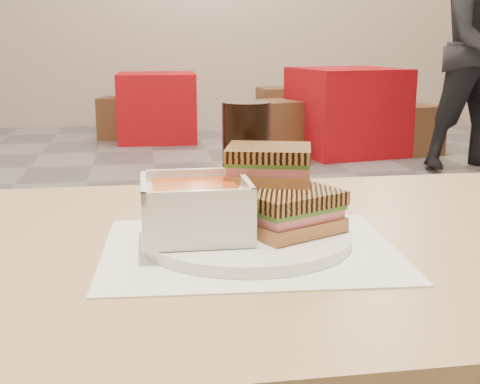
{
  "coord_description": "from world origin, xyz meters",
  "views": [
    {
      "loc": [
        -0.11,
        -2.75,
        1.0
      ],
      "look_at": [
        0.01,
        -2.0,
        0.82
      ],
      "focal_mm": 47.82,
      "sensor_mm": 36.0,
      "label": 1
    }
  ],
  "objects": [
    {
      "name": "soup_bowl",
      "position": [
        -0.04,
        -1.99,
        0.8
      ],
      "size": [
        0.13,
        0.13,
        0.07
      ],
      "color": "white",
      "rests_on": "plate"
    },
    {
      "name": "plate",
      "position": [
        0.02,
        -1.99,
        0.76
      ],
      "size": [
        0.26,
        0.26,
        0.01
      ],
      "color": "white",
      "rests_on": "tray_liner"
    },
    {
      "name": "tray_liner",
      "position": [
        0.02,
        -2.02,
        0.75
      ],
      "size": [
        0.38,
        0.3,
        0.0
      ],
      "color": "white",
      "rests_on": "main_table"
    },
    {
      "name": "bg_chair_2l",
      "position": [
        -0.3,
        3.95,
        0.21
      ],
      "size": [
        0.48,
        0.48,
        0.42
      ],
      "color": "brown",
      "rests_on": "ground"
    },
    {
      "name": "panini_upper",
      "position": [
        0.06,
        -1.94,
        0.84
      ],
      "size": [
        0.13,
        0.12,
        0.05
      ],
      "color": "#B97B49",
      "rests_on": "panini_lower"
    },
    {
      "name": "bg_chair_1l",
      "position": [
        1.05,
        2.76,
        0.24
      ],
      "size": [
        0.54,
        0.54,
        0.48
      ],
      "color": "brown",
      "rests_on": "ground"
    },
    {
      "name": "cola_glass",
      "position": [
        0.05,
        -1.79,
        0.83
      ],
      "size": [
        0.07,
        0.07,
        0.16
      ],
      "color": "black",
      "rests_on": "main_table"
    },
    {
      "name": "bg_chair_2r",
      "position": [
        1.42,
        4.15,
        0.24
      ],
      "size": [
        0.45,
        0.45,
        0.49
      ],
      "color": "brown",
      "rests_on": "ground"
    },
    {
      "name": "bg_table_1",
      "position": [
        1.73,
        2.75,
        0.38
      ],
      "size": [
        1.0,
        1.0,
        0.76
      ],
      "color": "#BB0A10",
      "rests_on": "ground"
    },
    {
      "name": "main_table",
      "position": [
        0.12,
        -1.98,
        0.64
      ],
      "size": [
        1.2,
        0.71,
        0.75
      ],
      "color": "tan",
      "rests_on": "ground"
    },
    {
      "name": "bg_table_2",
      "position": [
        0.08,
        3.77,
        0.34
      ],
      "size": [
        0.8,
        0.8,
        0.68
      ],
      "color": "#BB0A10",
      "rests_on": "ground"
    },
    {
      "name": "bg_chair_1r",
      "position": [
        2.34,
        2.62,
        0.22
      ],
      "size": [
        0.45,
        0.45,
        0.43
      ],
      "color": "brown",
      "rests_on": "ground"
    },
    {
      "name": "panini_lower",
      "position": [
        0.07,
        -2.0,
        0.79
      ],
      "size": [
        0.15,
        0.14,
        0.05
      ],
      "color": "#B97B49",
      "rests_on": "plate"
    }
  ]
}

